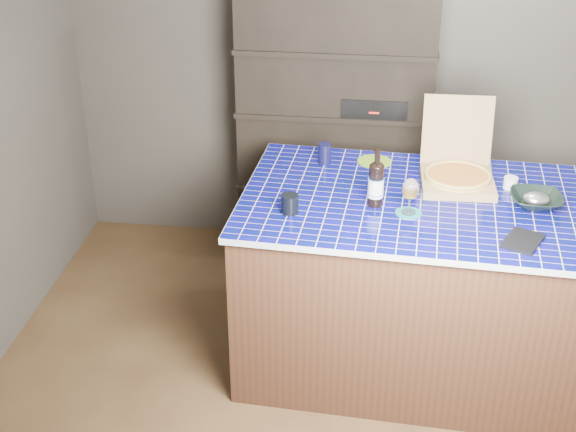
# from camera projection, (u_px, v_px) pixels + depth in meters

# --- Properties ---
(room) EXTENTS (3.50, 3.50, 3.50)m
(room) POSITION_uv_depth(u_px,v_px,m) (311.00, 184.00, 3.63)
(room) COLOR brown
(room) RESTS_ON ground
(shelving_unit) EXTENTS (1.20, 0.41, 1.80)m
(shelving_unit) POSITION_uv_depth(u_px,v_px,m) (335.00, 130.00, 5.13)
(shelving_unit) COLOR black
(shelving_unit) RESTS_ON floor
(kitchen_island) EXTENTS (1.88, 1.26, 1.00)m
(kitchen_island) POSITION_uv_depth(u_px,v_px,m) (414.00, 282.00, 4.29)
(kitchen_island) COLOR #44271A
(kitchen_island) RESTS_ON floor
(pizza_box) EXTENTS (0.38, 0.46, 0.41)m
(pizza_box) POSITION_uv_depth(u_px,v_px,m) (457.00, 174.00, 4.20)
(pizza_box) COLOR tan
(pizza_box) RESTS_ON kitchen_island
(mead_bottle) EXTENTS (0.08, 0.08, 0.30)m
(mead_bottle) POSITION_uv_depth(u_px,v_px,m) (376.00, 183.00, 3.95)
(mead_bottle) COLOR black
(mead_bottle) RESTS_ON kitchen_island
(teal_trivet) EXTENTS (0.13, 0.13, 0.01)m
(teal_trivet) POSITION_uv_depth(u_px,v_px,m) (408.00, 213.00, 3.92)
(teal_trivet) COLOR #176B77
(teal_trivet) RESTS_ON kitchen_island
(wine_glass) EXTENTS (0.08, 0.08, 0.18)m
(wine_glass) POSITION_uv_depth(u_px,v_px,m) (410.00, 190.00, 3.86)
(wine_glass) COLOR white
(wine_glass) RESTS_ON teal_trivet
(tumbler) EXTENTS (0.09, 0.09, 0.10)m
(tumbler) POSITION_uv_depth(u_px,v_px,m) (290.00, 204.00, 3.91)
(tumbler) COLOR black
(tumbler) RESTS_ON kitchen_island
(dvd_case) EXTENTS (0.22, 0.25, 0.02)m
(dvd_case) POSITION_uv_depth(u_px,v_px,m) (523.00, 241.00, 3.67)
(dvd_case) COLOR black
(dvd_case) RESTS_ON kitchen_island
(bowl) EXTENTS (0.26, 0.26, 0.06)m
(bowl) POSITION_uv_depth(u_px,v_px,m) (536.00, 200.00, 3.98)
(bowl) COLOR black
(bowl) RESTS_ON kitchen_island
(foil_contents) EXTENTS (0.13, 0.11, 0.06)m
(foil_contents) POSITION_uv_depth(u_px,v_px,m) (536.00, 199.00, 3.98)
(foil_contents) COLOR silver
(foil_contents) RESTS_ON bowl
(white_jar) EXTENTS (0.07, 0.07, 0.06)m
(white_jar) POSITION_uv_depth(u_px,v_px,m) (511.00, 183.00, 4.16)
(white_jar) COLOR white
(white_jar) RESTS_ON kitchen_island
(navy_cup) EXTENTS (0.07, 0.07, 0.11)m
(navy_cup) POSITION_uv_depth(u_px,v_px,m) (325.00, 153.00, 4.43)
(navy_cup) COLOR black
(navy_cup) RESTS_ON kitchen_island
(green_trivet) EXTENTS (0.19, 0.19, 0.01)m
(green_trivet) POSITION_uv_depth(u_px,v_px,m) (375.00, 161.00, 4.47)
(green_trivet) COLOR olive
(green_trivet) RESTS_ON kitchen_island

